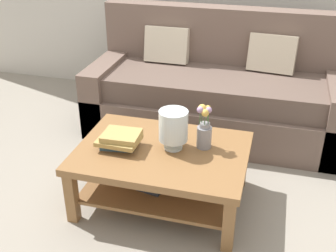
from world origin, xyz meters
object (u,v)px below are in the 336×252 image
couch (216,92)px  glass_hurricane_vase (173,126)px  flower_pitcher (204,130)px  coffee_table (162,164)px  book_stack_main (120,139)px

couch → glass_hurricane_vase: bearing=-95.1°
couch → glass_hurricane_vase: 1.16m
couch → flower_pitcher: couch is taller
couch → coffee_table: (-0.17, -1.18, -0.05)m
book_stack_main → flower_pitcher: size_ratio=0.91×
coffee_table → glass_hurricane_vase: size_ratio=4.15×
book_stack_main → glass_hurricane_vase: (0.35, 0.08, 0.10)m
glass_hurricane_vase → book_stack_main: bearing=-166.5°
glass_hurricane_vase → flower_pitcher: (0.19, 0.07, -0.03)m
flower_pitcher → coffee_table: bearing=-157.3°
book_stack_main → glass_hurricane_vase: 0.37m
glass_hurricane_vase → flower_pitcher: size_ratio=0.89×
glass_hurricane_vase → flower_pitcher: 0.21m
coffee_table → book_stack_main: bearing=-171.3°
flower_pitcher → couch: bearing=94.8°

